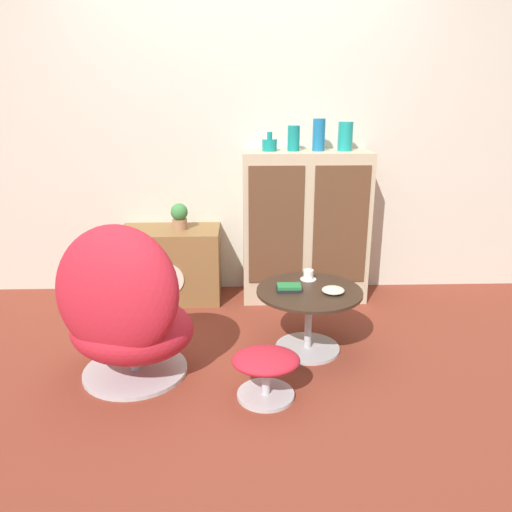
{
  "coord_description": "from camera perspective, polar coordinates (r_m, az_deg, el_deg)",
  "views": [
    {
      "loc": [
        -0.02,
        -2.56,
        1.52
      ],
      "look_at": [
        0.08,
        0.44,
        0.55
      ],
      "focal_mm": 35.0,
      "sensor_mm": 36.0,
      "label": 1
    }
  ],
  "objects": [
    {
      "name": "vase_leftmost",
      "position": [
        3.7,
        1.56,
        12.63
      ],
      "size": [
        0.11,
        0.11,
        0.14
      ],
      "color": "#147A75",
      "rests_on": "sideboard"
    },
    {
      "name": "coffee_table",
      "position": [
        3.08,
        6.05,
        -6.12
      ],
      "size": [
        0.64,
        0.64,
        0.4
      ],
      "color": "#B7B7BC",
      "rests_on": "ground_plane"
    },
    {
      "name": "bowl",
      "position": [
        3.0,
        8.81,
        -3.88
      ],
      "size": [
        0.13,
        0.13,
        0.04
      ],
      "color": "beige",
      "rests_on": "coffee_table"
    },
    {
      "name": "wall_back",
      "position": [
        3.91,
        -1.59,
        14.67
      ],
      "size": [
        6.4,
        0.06,
        2.6
      ],
      "color": "beige",
      "rests_on": "ground_plane"
    },
    {
      "name": "egg_chair",
      "position": [
        2.8,
        -14.79,
        -6.24
      ],
      "size": [
        0.86,
        0.82,
        0.92
      ],
      "color": "#B7B7BC",
      "rests_on": "ground_plane"
    },
    {
      "name": "vase_inner_left",
      "position": [
        3.71,
        4.32,
        13.27
      ],
      "size": [
        0.09,
        0.09,
        0.18
      ],
      "color": "#147A75",
      "rests_on": "sideboard"
    },
    {
      "name": "book_stack",
      "position": [
        3.0,
        3.76,
        -3.66
      ],
      "size": [
        0.15,
        0.1,
        0.04
      ],
      "color": "black",
      "rests_on": "coffee_table"
    },
    {
      "name": "teacup",
      "position": [
        3.19,
        6.0,
        -2.25
      ],
      "size": [
        0.1,
        0.1,
        0.06
      ],
      "color": "white",
      "rests_on": "coffee_table"
    },
    {
      "name": "ground_plane",
      "position": [
        2.98,
        -1.21,
        -12.8
      ],
      "size": [
        12.0,
        12.0,
        0.0
      ],
      "primitive_type": "plane",
      "color": "brown"
    },
    {
      "name": "vase_rightmost",
      "position": [
        3.77,
        10.17,
        13.32
      ],
      "size": [
        0.11,
        0.11,
        0.21
      ],
      "color": "teal",
      "rests_on": "sideboard"
    },
    {
      "name": "ottoman",
      "position": [
        2.65,
        1.14,
        -12.49
      ],
      "size": [
        0.36,
        0.3,
        0.26
      ],
      "color": "#B7B7BC",
      "rests_on": "ground_plane"
    },
    {
      "name": "potted_plant",
      "position": [
        3.79,
        -8.75,
        4.56
      ],
      "size": [
        0.13,
        0.13,
        0.2
      ],
      "color": "#996B4C",
      "rests_on": "tv_console"
    },
    {
      "name": "tv_console",
      "position": [
        3.9,
        -9.66,
        -0.92
      ],
      "size": [
        0.75,
        0.44,
        0.56
      ],
      "color": "brown",
      "rests_on": "ground_plane"
    },
    {
      "name": "sideboard",
      "position": [
        3.83,
        5.57,
        3.41
      ],
      "size": [
        0.94,
        0.41,
        1.13
      ],
      "color": "tan",
      "rests_on": "ground_plane"
    },
    {
      "name": "vase_inner_right",
      "position": [
        3.73,
        7.19,
        13.58
      ],
      "size": [
        0.09,
        0.09,
        0.23
      ],
      "color": "#196699",
      "rests_on": "sideboard"
    }
  ]
}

